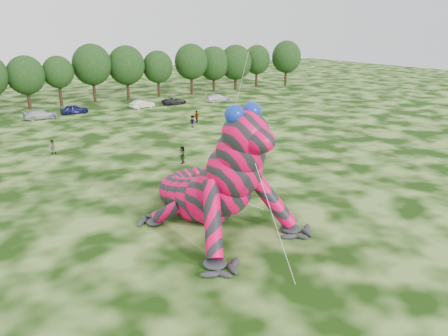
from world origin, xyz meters
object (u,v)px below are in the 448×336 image
at_px(inflatable_gecko, 199,160).
at_px(tree_14, 214,69).
at_px(tree_13, 191,69).
at_px(spectator_1, 52,147).
at_px(car_5, 142,104).
at_px(tree_17, 286,63).
at_px(car_6, 174,101).
at_px(spectator_2, 193,121).
at_px(tree_9, 59,81).
at_px(car_7, 218,98).
at_px(tree_16, 257,66).
at_px(tree_8, 27,83).
at_px(spectator_5, 182,155).
at_px(tree_15, 236,67).
at_px(car_3, 40,114).
at_px(tree_10, 93,73).
at_px(tree_11, 127,73).
at_px(spectator_3, 197,117).
at_px(tree_12, 158,74).
at_px(car_4, 74,109).

xyz_separation_m(inflatable_gecko, tree_14, (35.47, 55.62, 0.10)).
height_order(tree_13, spectator_1, tree_13).
bearing_deg(car_5, tree_17, -87.43).
distance_m(tree_13, car_6, 13.26).
distance_m(inflatable_gecko, tree_13, 61.39).
xyz_separation_m(spectator_1, spectator_2, (19.43, 3.00, 0.06)).
bearing_deg(tree_9, car_7, -23.58).
bearing_deg(tree_16, inflatable_gecko, -130.14).
bearing_deg(tree_8, inflatable_gecko, -87.65).
xyz_separation_m(spectator_2, spectator_5, (-8.93, -13.91, 0.05)).
bearing_deg(car_7, tree_15, -41.16).
height_order(tree_14, spectator_2, tree_14).
relative_size(car_7, spectator_1, 3.03).
xyz_separation_m(tree_9, spectator_1, (-8.21, -30.41, -3.54)).
height_order(tree_9, car_3, tree_9).
relative_size(tree_10, car_3, 2.11).
height_order(tree_11, tree_14, tree_11).
bearing_deg(inflatable_gecko, tree_11, 64.68).
height_order(tree_17, spectator_3, tree_17).
bearing_deg(spectator_5, tree_17, 174.55).
height_order(tree_12, car_6, tree_12).
bearing_deg(tree_9, tree_13, -0.48).
bearing_deg(car_6, car_3, 89.86).
bearing_deg(spectator_3, inflatable_gecko, 37.77).
bearing_deg(tree_11, spectator_1, -123.81).
distance_m(tree_10, tree_14, 26.07).
xyz_separation_m(tree_14, car_4, (-32.37, -9.72, -3.97)).
relative_size(tree_10, spectator_3, 5.91).
height_order(inflatable_gecko, spectator_3, inflatable_gecko).
distance_m(tree_9, spectator_2, 29.82).
bearing_deg(car_4, tree_8, 32.82).
xyz_separation_m(tree_11, spectator_5, (-10.43, -42.16, -4.13)).
distance_m(tree_8, tree_13, 31.36).
distance_m(inflatable_gecko, tree_11, 57.32).
bearing_deg(car_6, tree_11, 23.66).
xyz_separation_m(tree_15, car_3, (-42.85, -10.25, -4.10)).
bearing_deg(car_7, tree_13, 1.92).
bearing_deg(tree_11, spectator_2, -93.04).
xyz_separation_m(tree_8, car_3, (-0.16, -9.47, -3.75)).
relative_size(tree_9, car_3, 1.75).
height_order(tree_11, car_5, tree_11).
distance_m(car_3, spectator_1, 20.77).
bearing_deg(spectator_1, tree_11, -111.51).
height_order(spectator_2, spectator_5, spectator_5).
distance_m(tree_10, car_3, 16.78).
bearing_deg(car_5, spectator_1, 127.06).
bearing_deg(tree_17, spectator_5, -140.10).
relative_size(car_3, car_5, 1.18).
height_order(car_4, spectator_5, spectator_5).
height_order(tree_8, spectator_2, tree_8).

